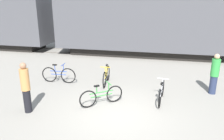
# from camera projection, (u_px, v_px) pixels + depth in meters

# --- Properties ---
(ground_plane) EXTENTS (80.00, 80.00, 0.00)m
(ground_plane) POSITION_uv_depth(u_px,v_px,m) (116.00, 114.00, 7.65)
(ground_plane) COLOR gray
(freight_train) EXTENTS (39.26, 2.88, 5.69)m
(freight_train) POSITION_uv_depth(u_px,v_px,m) (143.00, 13.00, 15.17)
(freight_train) COLOR black
(freight_train) RESTS_ON ground_plane
(rail_near) EXTENTS (51.26, 0.07, 0.01)m
(rail_near) POSITION_uv_depth(u_px,v_px,m) (141.00, 57.00, 15.40)
(rail_near) COLOR #4C4238
(rail_near) RESTS_ON ground_plane
(rail_far) EXTENTS (51.26, 0.07, 0.01)m
(rail_far) POSITION_uv_depth(u_px,v_px,m) (142.00, 53.00, 16.74)
(rail_far) COLOR #4C4238
(rail_far) RESTS_ON ground_plane
(bicycle_green) EXTENTS (1.40, 1.15, 0.84)m
(bicycle_green) POSITION_uv_depth(u_px,v_px,m) (102.00, 96.00, 8.23)
(bicycle_green) COLOR black
(bicycle_green) RESTS_ON ground_plane
(bicycle_silver) EXTENTS (0.46, 1.78, 0.86)m
(bicycle_silver) POSITION_uv_depth(u_px,v_px,m) (161.00, 93.00, 8.52)
(bicycle_silver) COLOR black
(bicycle_silver) RESTS_ON ground_plane
(bicycle_yellow) EXTENTS (0.46, 1.74, 0.92)m
(bicycle_yellow) POSITION_uv_depth(u_px,v_px,m) (106.00, 76.00, 10.37)
(bicycle_yellow) COLOR black
(bicycle_yellow) RESTS_ON ground_plane
(bicycle_blue) EXTENTS (1.71, 0.46, 0.93)m
(bicycle_blue) POSITION_uv_depth(u_px,v_px,m) (59.00, 75.00, 10.51)
(bicycle_blue) COLOR black
(bicycle_blue) RESTS_ON ground_plane
(person_in_green) EXTENTS (0.34, 0.34, 1.74)m
(person_in_green) POSITION_uv_depth(u_px,v_px,m) (215.00, 74.00, 9.10)
(person_in_green) COLOR #283351
(person_in_green) RESTS_ON ground_plane
(person_in_tan) EXTENTS (0.30, 0.30, 1.82)m
(person_in_tan) POSITION_uv_depth(u_px,v_px,m) (26.00, 87.00, 7.52)
(person_in_tan) COLOR black
(person_in_tan) RESTS_ON ground_plane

